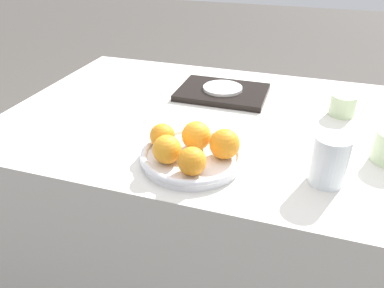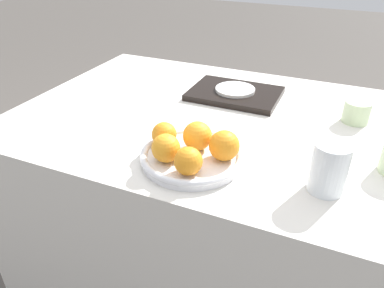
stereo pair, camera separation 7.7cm
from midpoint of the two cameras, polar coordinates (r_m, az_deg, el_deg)
ground_plane at (r=1.57m, az=8.89°, el=-20.48°), size 12.00×12.00×0.00m
table at (r=1.32m, az=10.11°, el=-10.70°), size 1.47×0.86×0.71m
fruit_platter at (r=0.91m, az=2.41°, el=-1.97°), size 0.25×0.25×0.03m
orange_0 at (r=0.92m, az=3.24°, el=1.18°), size 0.07×0.07×0.07m
orange_1 at (r=0.88m, az=7.43°, el=-0.30°), size 0.07×0.07×0.07m
orange_2 at (r=0.87m, az=-1.49°, el=-0.69°), size 0.07×0.07×0.07m
orange_3 at (r=0.93m, az=-1.91°, el=1.40°), size 0.06×0.06×0.06m
orange_4 at (r=0.83m, az=2.09°, el=-2.70°), size 0.06×0.06×0.06m
water_glass at (r=0.86m, az=22.62°, el=-3.45°), size 0.08×0.08×0.11m
serving_tray at (r=1.29m, az=8.27°, el=7.57°), size 0.30×0.21×0.02m
side_plate at (r=1.29m, az=8.32°, el=8.19°), size 0.13×0.13×0.01m
cup_0 at (r=1.21m, az=25.49°, el=4.41°), size 0.08×0.08×0.06m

